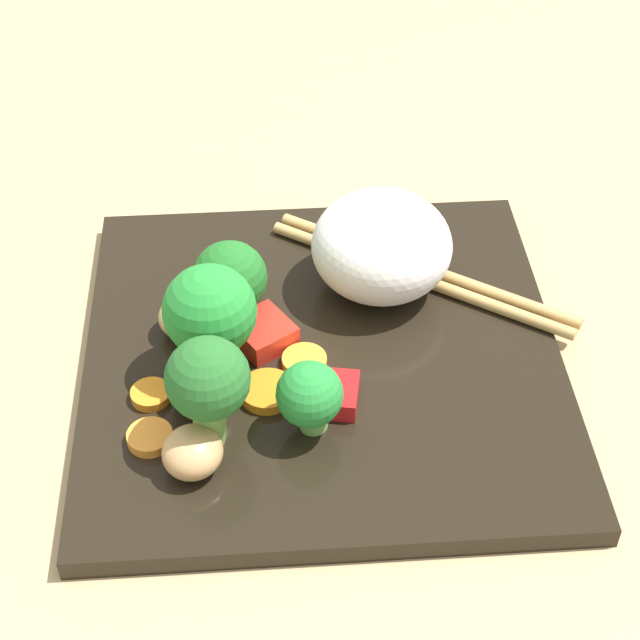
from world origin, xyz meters
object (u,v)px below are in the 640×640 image
at_px(rice_mound, 382,246).
at_px(carrot_slice_3, 304,361).
at_px(chopstick_pair, 421,273).
at_px(broccoli_floret_3, 310,396).
at_px(square_plate, 323,357).

height_order(rice_mound, carrot_slice_3, rice_mound).
distance_m(rice_mound, chopstick_pair, 0.04).
relative_size(rice_mound, broccoli_floret_3, 1.90).
bearing_deg(broccoli_floret_3, square_plate, -101.50).
bearing_deg(chopstick_pair, carrot_slice_3, 76.72).
xyz_separation_m(square_plate, rice_mound, (-0.04, -0.06, 0.04)).
relative_size(square_plate, rice_mound, 3.19).
bearing_deg(rice_mound, broccoli_floret_3, 65.26).
height_order(square_plate, broccoli_floret_3, broccoli_floret_3).
xyz_separation_m(broccoli_floret_3, chopstick_pair, (-0.08, -0.12, -0.02)).
height_order(rice_mound, broccoli_floret_3, rice_mound).
distance_m(square_plate, chopstick_pair, 0.09).
xyz_separation_m(broccoli_floret_3, carrot_slice_3, (-0.00, -0.05, -0.02)).
relative_size(broccoli_floret_3, carrot_slice_3, 1.75).
bearing_deg(carrot_slice_3, rice_mound, -128.30).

